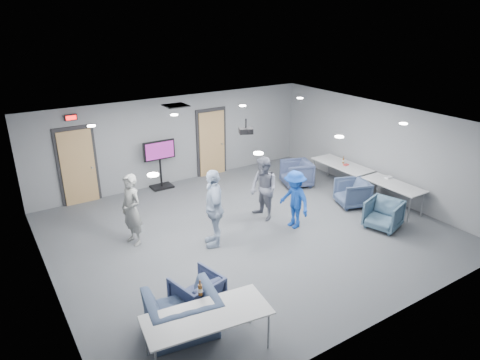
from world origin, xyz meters
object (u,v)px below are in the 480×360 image
chair_right_c (383,214)px  tv_stand (160,162)px  chair_front_b (182,315)px  projector (246,131)px  chair_right_a (297,174)px  table_right_b (393,186)px  chair_front_a (197,293)px  person_b (263,189)px  table_front_left (207,316)px  table_right_a (342,165)px  person_d (294,199)px  person_a (132,210)px  chair_right_b (352,193)px  bottle_front (200,290)px  bottle_right (343,161)px  person_c (214,208)px

chair_right_c → tv_stand: 6.52m
chair_front_b → projector: (3.16, 2.89, 2.03)m
chair_right_a → projector: (-2.65, -1.17, 2.01)m
tv_stand → chair_right_c: bearing=-56.2°
chair_right_c → table_right_b: (1.08, 0.62, 0.31)m
chair_front_a → person_b: bearing=-155.5°
table_front_left → projector: 4.92m
tv_stand → table_right_a: bearing=-31.6°
person_d → tv_stand: (-1.78, 4.16, 0.10)m
person_a → table_front_left: (-0.21, -3.97, -0.16)m
person_d → table_right_b: (2.91, -0.63, -0.06)m
person_a → table_front_left: size_ratio=0.82×
person_d → tv_stand: 4.52m
person_b → chair_right_c: person_b is taller
chair_right_b → bottle_front: (-5.88, -2.21, 0.47)m
tv_stand → person_d: bearing=-66.8°
bottle_right → chair_right_b: bearing=-124.3°
chair_front_b → projector: bearing=-128.2°
bottle_right → chair_front_b: bearing=-154.7°
person_c → bottle_front: size_ratio=6.42×
chair_right_b → tv_stand: size_ratio=0.55×
bottle_front → bottle_right: 7.52m
projector → chair_front_b: bearing=-113.3°
table_front_left → person_d: bearing=41.7°
chair_right_a → bottle_right: bearing=76.0°
person_c → table_front_left: bearing=-9.7°
person_b → chair_right_a: size_ratio=1.93×
person_c → chair_front_a: bearing=-15.4°
person_b → table_right_b: (3.28, -1.42, -0.15)m
table_front_left → tv_stand: (2.07, 6.75, 0.15)m
table_right_a → table_front_left: 7.79m
chair_right_b → table_front_left: 6.60m
person_a → person_c: 1.88m
chair_front_a → chair_front_b: size_ratio=0.68×
person_d → chair_right_c: 2.25m
chair_right_a → tv_stand: size_ratio=0.58×
person_a → table_right_a: (6.55, -0.10, -0.16)m
chair_right_c → bottle_right: (1.15, 2.56, 0.45)m
person_a → chair_front_a: size_ratio=2.15×
person_d → chair_front_b: size_ratio=1.28×
chair_right_a → chair_front_a: chair_right_a is taller
table_right_a → chair_front_a: bearing=114.0°
bottle_right → projector: projector is taller
person_a → table_right_a: 6.55m
person_b → table_right_a: size_ratio=0.86×
projector → person_d: bearing=-22.6°
chair_right_b → tv_stand: 5.68m
person_b → table_right_a: (3.28, 0.48, -0.14)m
chair_right_a → chair_right_c: 3.32m
person_a → chair_right_a: (5.45, 0.70, -0.45)m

